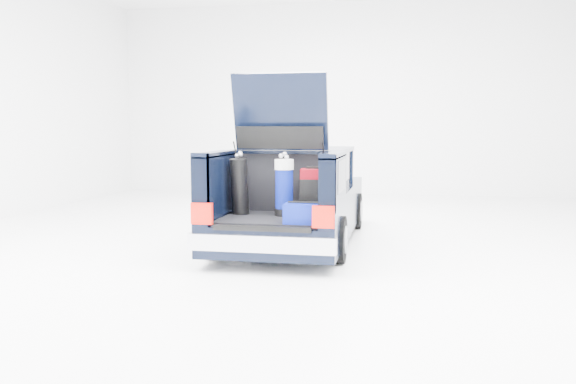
% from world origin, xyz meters
% --- Properties ---
extents(ground, '(14.00, 14.00, 0.00)m').
position_xyz_m(ground, '(0.00, 0.00, 0.00)').
color(ground, white).
rests_on(ground, ground).
extents(car, '(1.87, 4.65, 2.47)m').
position_xyz_m(car, '(-0.00, 0.11, 0.67)').
color(car, black).
rests_on(car, ground).
extents(red_suitcase, '(0.40, 0.28, 0.64)m').
position_xyz_m(red_suitcase, '(0.50, -1.17, 0.90)').
color(red_suitcase, '#63030B').
rests_on(red_suitcase, car).
extents(black_golf_bag, '(0.30, 0.34, 0.84)m').
position_xyz_m(black_golf_bag, '(-0.50, -1.31, 0.98)').
color(black_golf_bag, black).
rests_on(black_golf_bag, car).
extents(blue_golf_bag, '(0.33, 0.33, 0.84)m').
position_xyz_m(blue_golf_bag, '(0.11, -1.32, 0.98)').
color(blue_golf_bag, black).
rests_on(blue_golf_bag, car).
extents(blue_duffel, '(0.51, 0.34, 0.27)m').
position_xyz_m(blue_duffel, '(0.49, -1.90, 0.72)').
color(blue_duffel, '#040F6B').
rests_on(blue_duffel, car).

